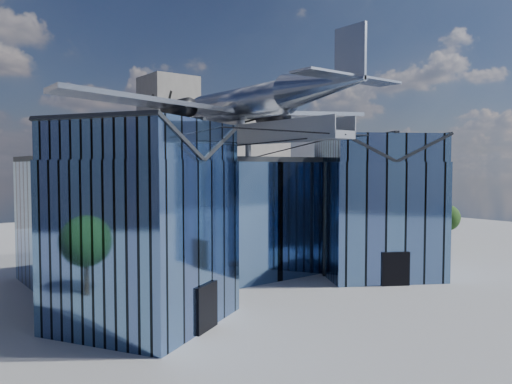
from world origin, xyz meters
TOP-DOWN VIEW (x-y plane):
  - ground_plane at (0.00, 0.00)m, footprint 120.00×120.00m
  - museum at (0.00, 5.82)m, footprint 32.88×24.50m
  - bg_towers at (1.45, 50.49)m, footprint 77.00×24.50m
  - tree_plaza_e at (22.59, 2.11)m, footprint 3.87×3.87m
  - tree_side_e at (29.40, 4.07)m, footprint 3.30×3.30m

SIDE VIEW (x-z plane):
  - ground_plane at x=0.00m, z-range 0.00..0.00m
  - tree_plaza_e at x=22.59m, z-range 0.81..5.41m
  - tree_side_e at x=29.40m, z-range 0.84..5.56m
  - museum at x=0.00m, z-range -3.26..14.34m
  - bg_towers at x=1.45m, z-range -2.99..23.01m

